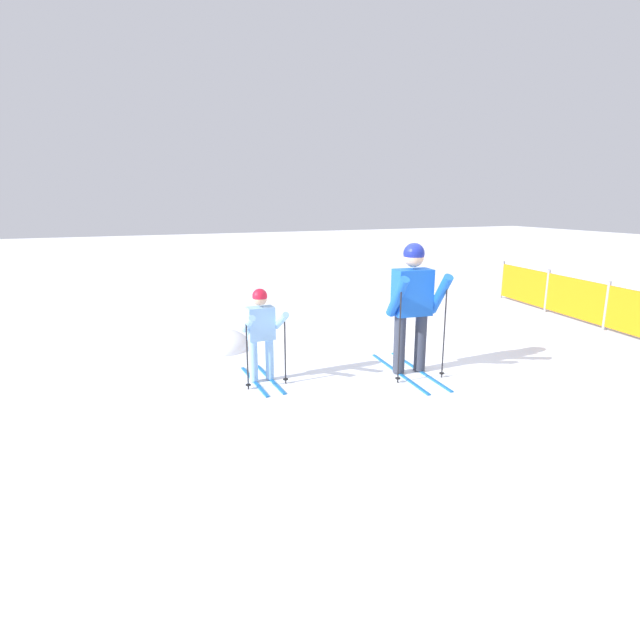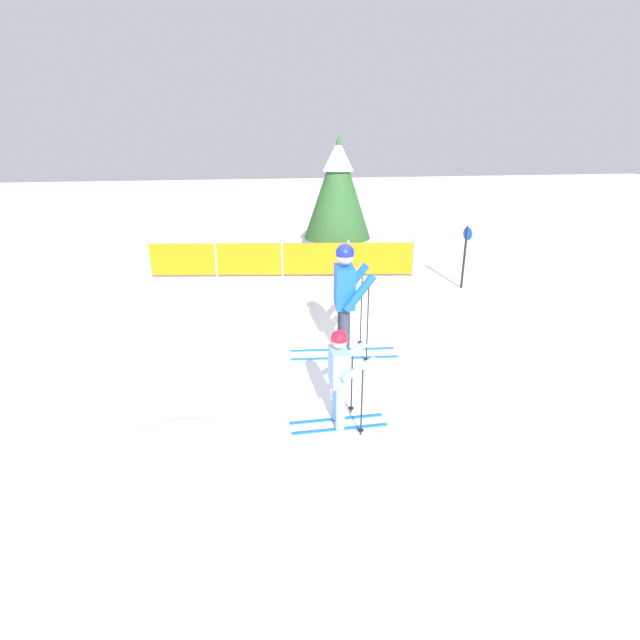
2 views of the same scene
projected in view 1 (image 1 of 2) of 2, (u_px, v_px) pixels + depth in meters
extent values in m
plane|color=white|center=(418.00, 366.00, 7.28)|extent=(60.00, 60.00, 0.00)
cube|color=#1966B2|center=(419.00, 370.00, 7.09)|extent=(1.71, 0.19, 0.02)
cube|color=#1966B2|center=(398.00, 373.00, 6.99)|extent=(1.71, 0.19, 0.02)
cylinder|color=#333847|center=(420.00, 342.00, 6.99)|extent=(0.16, 0.16, 0.81)
cylinder|color=#333847|center=(399.00, 344.00, 6.89)|extent=(0.16, 0.16, 0.81)
cube|color=blue|center=(412.00, 292.00, 6.77)|extent=(0.33, 0.53, 0.63)
cylinder|color=blue|center=(440.00, 294.00, 6.69)|extent=(0.50, 0.17, 0.60)
cylinder|color=blue|center=(397.00, 297.00, 6.50)|extent=(0.50, 0.17, 0.60)
sphere|color=#D8AD8C|center=(414.00, 257.00, 6.66)|extent=(0.27, 0.27, 0.27)
sphere|color=navy|center=(414.00, 254.00, 6.65)|extent=(0.28, 0.28, 0.28)
cylinder|color=black|center=(444.00, 333.00, 6.69)|extent=(0.02, 0.02, 1.26)
cylinder|color=black|center=(442.00, 373.00, 6.82)|extent=(0.07, 0.07, 0.01)
cylinder|color=black|center=(399.00, 337.00, 6.49)|extent=(0.02, 0.02, 1.26)
cylinder|color=black|center=(398.00, 378.00, 6.63)|extent=(0.07, 0.07, 0.01)
cube|color=#1966B2|center=(270.00, 379.00, 6.75)|extent=(1.18, 0.07, 0.02)
cube|color=#1966B2|center=(254.00, 381.00, 6.66)|extent=(1.18, 0.07, 0.02)
cylinder|color=#8CBFF2|center=(270.00, 358.00, 6.68)|extent=(0.11, 0.11, 0.56)
cylinder|color=#8CBFF2|center=(253.00, 361.00, 6.59)|extent=(0.11, 0.11, 0.56)
cube|color=#8CBFF2|center=(261.00, 323.00, 6.52)|extent=(0.21, 0.35, 0.44)
cylinder|color=#8CBFF2|center=(281.00, 321.00, 6.42)|extent=(0.43, 0.10, 0.31)
cylinder|color=#8CBFF2|center=(248.00, 324.00, 6.25)|extent=(0.43, 0.10, 0.31)
sphere|color=#D8AD8C|center=(260.00, 299.00, 6.44)|extent=(0.19, 0.19, 0.19)
sphere|color=red|center=(260.00, 296.00, 6.43)|extent=(0.20, 0.20, 0.20)
cylinder|color=black|center=(285.00, 352.00, 6.51)|extent=(0.02, 0.02, 0.87)
cylinder|color=black|center=(286.00, 379.00, 6.59)|extent=(0.07, 0.07, 0.01)
cylinder|color=black|center=(247.00, 357.00, 6.31)|extent=(0.02, 0.02, 0.87)
cylinder|color=black|center=(248.00, 385.00, 6.40)|extent=(0.07, 0.07, 0.01)
cylinder|color=gray|center=(502.00, 280.00, 12.20)|extent=(0.06, 0.06, 0.92)
cylinder|color=gray|center=(547.00, 291.00, 10.70)|extent=(0.06, 0.06, 0.92)
cylinder|color=gray|center=(606.00, 306.00, 9.19)|extent=(0.06, 0.06, 0.92)
cube|color=orange|center=(523.00, 285.00, 11.45)|extent=(1.59, 0.24, 0.77)
cube|color=orange|center=(575.00, 298.00, 9.95)|extent=(1.59, 0.24, 0.77)
ellipsoid|color=white|center=(215.00, 346.00, 8.31)|extent=(1.37, 1.16, 0.55)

